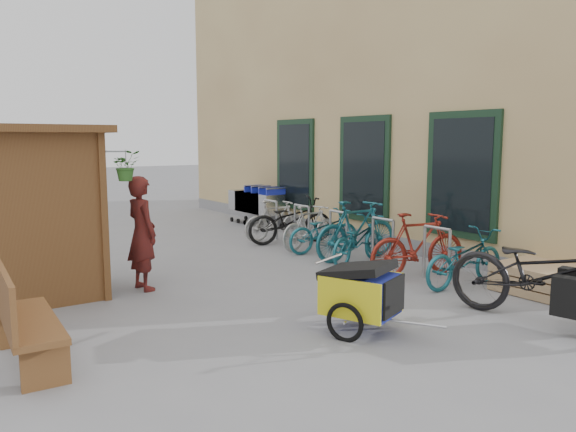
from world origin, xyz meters
TOP-DOWN VIEW (x-y plane):
  - ground at (0.00, 0.00)m, footprint 80.00×80.00m
  - building at (6.49, 4.50)m, footprint 6.07×13.00m
  - kiosk at (-3.28, 2.47)m, footprint 2.49×1.65m
  - bike_rack at (2.30, 2.40)m, footprint 0.05×5.35m
  - pallet_stack at (3.00, -1.40)m, footprint 1.00×1.20m
  - bench at (-3.68, -0.00)m, footprint 0.55×1.59m
  - shopping_carts at (3.00, 6.60)m, footprint 0.58×1.96m
  - child_trailer at (-0.27, -1.09)m, footprint 0.96×1.45m
  - cargo_bike at (1.72, -2.13)m, footprint 1.24×2.40m
  - person_kiosk at (-1.68, 2.12)m, footprint 0.48×0.66m
  - bike_0 at (2.36, -0.48)m, footprint 1.67×0.60m
  - bike_1 at (2.25, 0.34)m, footprint 1.82×0.88m
  - bike_2 at (2.12, 1.65)m, footprint 1.70×1.01m
  - bike_3 at (2.29, 1.88)m, footprint 1.86×0.56m
  - bike_4 at (2.25, 2.79)m, footprint 1.63×0.66m
  - bike_5 at (2.21, 3.20)m, footprint 1.55×0.64m
  - bike_6 at (2.25, 3.93)m, footprint 2.00×1.09m
  - bike_7 at (2.17, 4.40)m, footprint 1.53×0.58m

SIDE VIEW (x-z plane):
  - ground at x=0.00m, z-range 0.00..0.00m
  - pallet_stack at x=3.00m, z-range 0.01..0.41m
  - bike_4 at x=2.25m, z-range 0.00..0.84m
  - bike_2 at x=2.12m, z-range 0.00..0.84m
  - bike_0 at x=2.36m, z-range 0.00..0.87m
  - bike_7 at x=2.17m, z-range 0.00..0.90m
  - bike_5 at x=2.21m, z-range 0.00..0.90m
  - child_trailer at x=-0.27m, z-range 0.05..0.90m
  - bike_6 at x=2.25m, z-range 0.00..0.99m
  - bench at x=-3.68m, z-range 0.01..1.00m
  - bike_rack at x=2.30m, z-range 0.08..0.95m
  - bike_1 at x=2.25m, z-range 0.00..1.06m
  - bike_3 at x=2.29m, z-range 0.00..1.11m
  - cargo_bike at x=1.72m, z-range -0.01..1.20m
  - shopping_carts at x=3.00m, z-range 0.09..1.13m
  - person_kiosk at x=-1.68m, z-range 0.00..1.69m
  - kiosk at x=-3.28m, z-range 0.35..2.75m
  - building at x=6.49m, z-range -0.01..6.99m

